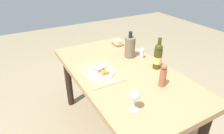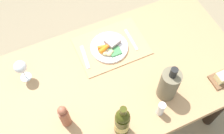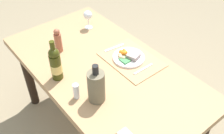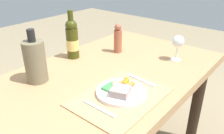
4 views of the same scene
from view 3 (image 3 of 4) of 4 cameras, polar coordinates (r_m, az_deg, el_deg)
ground_plane at (r=2.43m, az=-1.47°, el=-13.21°), size 8.00×8.00×0.00m
dining_table at (r=1.95m, az=-1.79°, el=-2.08°), size 1.56×0.84×0.74m
placemat at (r=1.94m, az=4.19°, el=1.63°), size 0.43×0.32×0.01m
dinner_plate at (r=1.93m, az=3.57°, el=2.17°), size 0.23×0.23×0.05m
fork at (r=1.86m, az=6.72°, el=-0.41°), size 0.02×0.17×0.00m
knife at (r=2.04m, az=0.51°, el=4.17°), size 0.04×0.17×0.00m
cooler_bottle at (r=1.59m, az=-3.39°, el=-4.14°), size 0.11×0.11×0.27m
wine_bottle at (r=1.76m, az=-12.00°, el=0.69°), size 0.08×0.08×0.30m
salt_shaker at (r=1.65m, az=-7.68°, el=-5.16°), size 0.04×0.04×0.11m
wine_glass at (r=2.24m, az=-5.20°, el=10.92°), size 0.07×0.07×0.16m
pepper_mill at (r=2.01m, az=-11.48°, el=5.52°), size 0.05×0.05×0.19m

